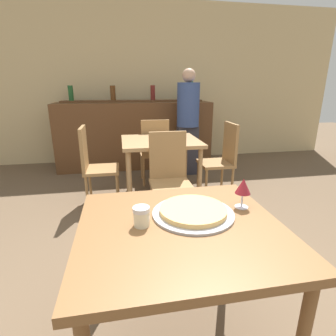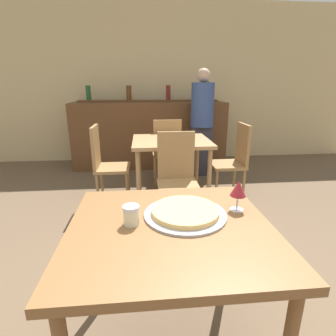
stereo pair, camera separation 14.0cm
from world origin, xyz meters
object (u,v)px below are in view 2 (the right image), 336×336
object	(u,v)px
chair_far_side_back	(167,148)
cheese_shaker	(131,215)
person_standing	(202,120)
chair_far_side_left	(105,160)
wine_glass	(238,189)
pizza_tray	(185,212)
chair_far_side_front	(177,173)
chair_far_side_right	(234,157)

from	to	relation	value
chair_far_side_back	cheese_shaker	bearing A→B (deg)	81.19
chair_far_side_back	person_standing	bearing A→B (deg)	-148.08
chair_far_side_left	wine_glass	bearing A→B (deg)	-153.62
pizza_tray	person_standing	xyz separation A→B (m)	(0.71, 2.83, 0.09)
chair_far_side_left	chair_far_side_front	bearing A→B (deg)	-125.64
person_standing	chair_far_side_back	bearing A→B (deg)	-148.08
person_standing	wine_glass	bearing A→B (deg)	-98.81
person_standing	cheese_shaker	bearing A→B (deg)	-108.45
chair_far_side_front	wine_glass	size ratio (longest dim) A/B	5.91
chair_far_side_right	person_standing	bearing A→B (deg)	-166.67
cheese_shaker	chair_far_side_back	bearing A→B (deg)	81.19
chair_far_side_right	cheese_shaker	world-z (taller)	chair_far_side_right
chair_far_side_left	pizza_tray	world-z (taller)	chair_far_side_left
chair_far_side_back	chair_far_side_right	xyz separation A→B (m)	(0.79, -0.57, 0.00)
chair_far_side_back	pizza_tray	distance (m)	2.49
chair_far_side_front	chair_far_side_back	size ratio (longest dim) A/B	1.00
chair_far_side_front	person_standing	world-z (taller)	person_standing
chair_far_side_left	cheese_shaker	size ratio (longest dim) A/B	10.24
chair_far_side_left	cheese_shaker	xyz separation A→B (m)	(0.40, -1.97, 0.28)
cheese_shaker	wine_glass	bearing A→B (deg)	10.07
cheese_shaker	wine_glass	xyz separation A→B (m)	(0.53, 0.09, 0.07)
chair_far_side_left	cheese_shaker	distance (m)	2.03
person_standing	wine_glass	xyz separation A→B (m)	(-0.43, -2.80, 0.00)
chair_far_side_front	chair_far_side_back	xyz separation A→B (m)	(0.00, 1.13, 0.00)
chair_far_side_back	chair_far_side_left	xyz separation A→B (m)	(-0.79, -0.57, 0.00)
chair_far_side_right	chair_far_side_left	bearing A→B (deg)	-90.00
chair_far_side_left	cheese_shaker	world-z (taller)	chair_far_side_left
chair_far_side_right	wine_glass	size ratio (longest dim) A/B	5.91
pizza_tray	wine_glass	world-z (taller)	wine_glass
chair_far_side_front	person_standing	xyz separation A→B (m)	(0.57, 1.49, 0.35)
chair_far_side_left	pizza_tray	xyz separation A→B (m)	(0.66, -1.91, 0.25)
chair_far_side_left	chair_far_side_back	bearing A→B (deg)	-54.36
cheese_shaker	wine_glass	world-z (taller)	wine_glass
chair_far_side_back	wine_glass	world-z (taller)	chair_far_side_back
person_standing	wine_glass	world-z (taller)	person_standing
chair_far_side_back	chair_far_side_left	size ratio (longest dim) A/B	1.00
chair_far_side_front	wine_glass	xyz separation A→B (m)	(0.14, -1.31, 0.35)
pizza_tray	wine_glass	xyz separation A→B (m)	(0.27, 0.03, 0.10)
pizza_tray	cheese_shaker	bearing A→B (deg)	-166.67
chair_far_side_left	person_standing	world-z (taller)	person_standing
chair_far_side_right	cheese_shaker	bearing A→B (deg)	-31.02
chair_far_side_left	wine_glass	distance (m)	2.12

